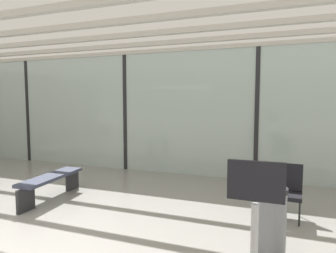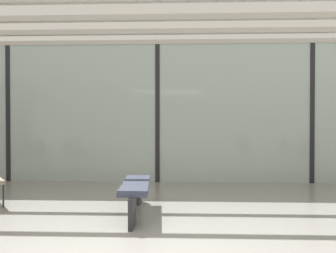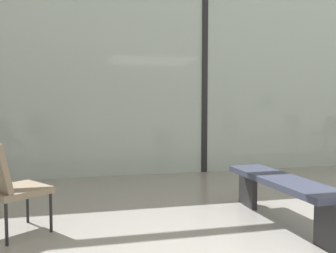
{
  "view_description": "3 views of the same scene",
  "coord_description": "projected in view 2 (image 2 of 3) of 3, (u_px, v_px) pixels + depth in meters",
  "views": [
    {
      "loc": [
        3.92,
        -2.02,
        1.9
      ],
      "look_at": [
        0.18,
        8.12,
        0.97
      ],
      "focal_mm": 31.27,
      "sensor_mm": 36.0,
      "label": 1
    },
    {
      "loc": [
        0.56,
        -2.76,
        1.4
      ],
      "look_at": [
        0.24,
        5.16,
        1.28
      ],
      "focal_mm": 36.97,
      "sensor_mm": 36.0,
      "label": 2
    },
    {
      "loc": [
        -2.02,
        -0.7,
        1.21
      ],
      "look_at": [
        -0.03,
        7.81,
        0.62
      ],
      "focal_mm": 38.1,
      "sensor_mm": 36.0,
      "label": 3
    }
  ],
  "objects": [
    {
      "name": "window_mullion_0",
      "position": [
        9.0,
        113.0,
        8.11
      ],
      "size": [
        0.1,
        0.12,
        3.17
      ],
      "primitive_type": "cube",
      "color": "black",
      "rests_on": "ground"
    },
    {
      "name": "waiting_bench",
      "position": [
        136.0,
        190.0,
        5.21
      ],
      "size": [
        0.49,
        1.7,
        0.47
      ],
      "rotation": [
        0.0,
        0.0,
        1.63
      ],
      "color": "#33384C",
      "rests_on": "ground"
    },
    {
      "name": "window_mullion_2",
      "position": [
        312.0,
        113.0,
        7.83
      ],
      "size": [
        0.1,
        0.12,
        3.17
      ],
      "primitive_type": "cube",
      "color": "black",
      "rests_on": "ground"
    },
    {
      "name": "parked_airplane",
      "position": [
        200.0,
        109.0,
        13.41
      ],
      "size": [
        12.1,
        3.76,
        3.76
      ],
      "color": "#B2BCD6",
      "rests_on": "ground"
    },
    {
      "name": "window_mullion_1",
      "position": [
        158.0,
        113.0,
        7.97
      ],
      "size": [
        0.1,
        0.12,
        3.17
      ],
      "primitive_type": "cube",
      "color": "black",
      "rests_on": "ground"
    },
    {
      "name": "glass_curtain_wall",
      "position": [
        158.0,
        113.0,
        7.97
      ],
      "size": [
        14.0,
        0.08,
        3.17
      ],
      "primitive_type": "cube",
      "color": "#A3B7B2",
      "rests_on": "ground"
    }
  ]
}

